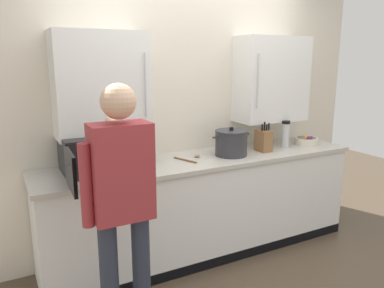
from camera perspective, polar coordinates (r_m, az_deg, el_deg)
name	(u,v)px	position (r m, az deg, el deg)	size (l,w,h in m)	color
ground_plane	(243,286)	(3.25, 7.72, -20.37)	(9.11, 9.11, 0.00)	#4C3D2D
back_wall_tiled	(188,92)	(3.54, -0.58, 7.83)	(3.89, 0.44, 2.86)	beige
counter_unit	(204,206)	(3.51, 1.82, -9.25)	(2.94, 0.65, 0.91)	white
microwave_oven	(95,154)	(3.02, -14.40, -1.40)	(0.58, 0.79, 0.29)	black
wooden_spoon	(191,158)	(3.32, -0.18, -2.13)	(0.24, 0.25, 0.02)	brown
fruit_bowl	(307,141)	(4.04, 16.84, 0.50)	(0.23, 0.23, 0.10)	beige
thermos_flask	(285,134)	(3.84, 13.87, 1.48)	(0.08, 0.08, 0.27)	#B7BABF
knife_block	(263,140)	(3.64, 10.70, 0.53)	(0.11, 0.15, 0.29)	brown
stock_pot	(231,143)	(3.44, 5.91, 0.17)	(0.39, 0.29, 0.26)	#2D2D33
person_figure	(122,198)	(2.25, -10.52, -7.95)	(0.44, 0.65, 1.64)	#282D3D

